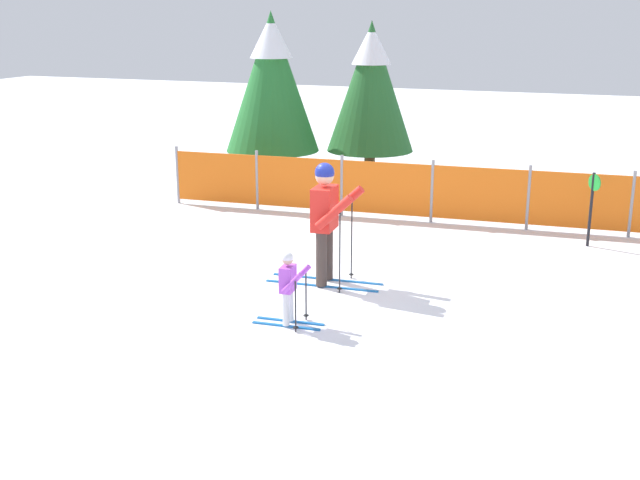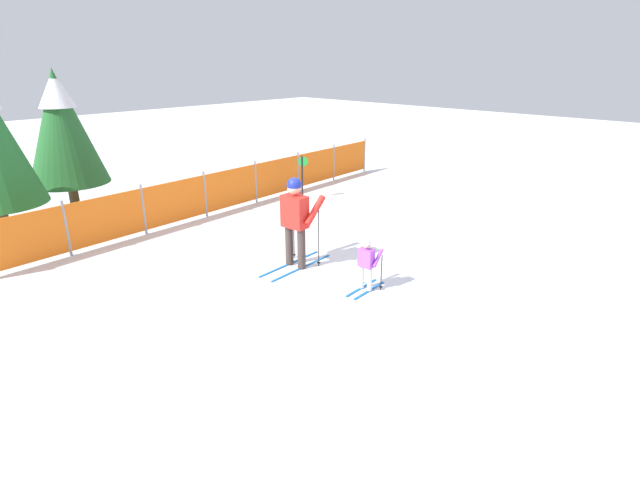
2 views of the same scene
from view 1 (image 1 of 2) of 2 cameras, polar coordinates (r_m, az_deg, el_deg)
The scene contains 7 objects.
ground_plane at distance 11.68m, azimuth 0.20°, elevation -3.25°, with size 60.00×60.00×0.00m, color white.
skier_adult at distance 11.46m, azimuth 0.45°, elevation 1.96°, with size 1.71×0.78×1.79m.
skier_child at distance 10.08m, azimuth -2.22°, elevation -3.09°, with size 0.92×0.50×0.97m.
safety_fence at distance 15.04m, azimuth 11.27°, elevation 3.20°, with size 12.31×0.74×1.19m.
conifer_far at distance 17.98m, azimuth -3.45°, elevation 11.31°, with size 2.07×2.07×3.85m.
conifer_near at distance 18.26m, azimuth 3.64°, elevation 10.98°, with size 1.96×1.96×3.65m.
trail_marker at distance 14.14m, azimuth 18.78°, elevation 2.66°, with size 0.20×0.22×1.27m.
Camera 1 is at (3.79, -10.35, 3.86)m, focal length 45.00 mm.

